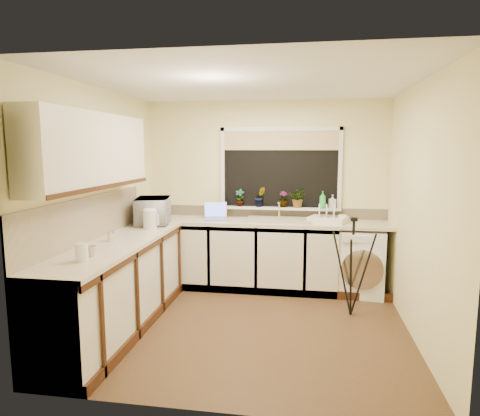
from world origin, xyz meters
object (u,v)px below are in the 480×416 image
dish_rack (328,219)px  cup_back (343,219)px  washing_machine (359,261)px  laptop (216,215)px  glass_jug (82,252)px  microwave (153,211)px  plant_b (260,197)px  plant_c (283,199)px  soap_bottle_clear (332,201)px  plant_a (240,198)px  soap_bottle_green (323,200)px  kettle (150,220)px  plant_d (298,198)px  cup_left (91,251)px  steel_jar (111,236)px  tripod (352,267)px

dish_rack → cup_back: bearing=13.2°
washing_machine → laptop: laptop is taller
glass_jug → microwave: bearing=91.6°
laptop → cup_back: laptop is taller
laptop → cup_back: (1.63, -0.03, -0.01)m
plant_b → glass_jug: bearing=-116.6°
laptop → glass_jug: bearing=-119.3°
plant_c → soap_bottle_clear: plant_c is taller
washing_machine → soap_bottle_clear: size_ratio=4.66×
plant_a → soap_bottle_green: (1.09, -0.01, -0.00)m
kettle → glass_jug: size_ratio=1.40×
plant_d → cup_left: (-1.72, -2.27, -0.23)m
washing_machine → steel_jar: steel_jar is taller
laptop → kettle: laptop is taller
plant_b → plant_c: size_ratio=1.26×
glass_jug → steel_jar: size_ratio=1.47×
plant_b → soap_bottle_clear: 0.95m
steel_jar → plant_b: plant_b is taller
microwave → soap_bottle_clear: soap_bottle_clear is taller
plant_b → cup_back: size_ratio=2.13×
cup_back → plant_b: bearing=168.8°
soap_bottle_clear → laptop: bearing=-172.6°
microwave → plant_c: plant_c is taller
washing_machine → steel_jar: bearing=-145.7°
dish_rack → plant_d: size_ratio=1.83×
dish_rack → microwave: bearing=-148.3°
kettle → soap_bottle_green: size_ratio=0.93×
laptop → plant_b: 0.63m
microwave → cup_back: microwave is taller
steel_jar → plant_d: plant_d is taller
steel_jar → plant_a: 1.97m
plant_c → plant_d: 0.20m
glass_jug → steel_jar: glass_jug is taller
kettle → cup_back: (2.24, 0.74, -0.06)m
dish_rack → tripod: tripod is taller
plant_c → soap_bottle_clear: size_ratio=1.20×
plant_a → plant_d: 0.78m
laptop → plant_a: (0.29, 0.18, 0.21)m
dish_rack → cup_left: (-2.10, -2.06, 0.01)m
dish_rack → soap_bottle_green: 0.30m
cup_left → plant_a: bearing=67.3°
plant_a → cup_back: size_ratio=1.87×
plant_c → cup_left: (-1.52, -2.27, -0.21)m
kettle → glass_jug: bearing=-91.2°
plant_d → cup_back: bearing=-22.4°
dish_rack → plant_a: (-1.16, 0.19, 0.23)m
tripod → glass_jug: 2.78m
plant_a → plant_d: plant_d is taller
dish_rack → soap_bottle_clear: size_ratio=2.52×
kettle → cup_left: (-0.04, -1.30, -0.06)m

